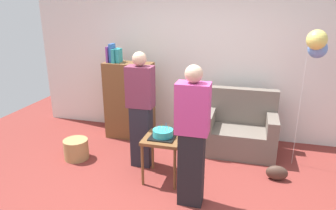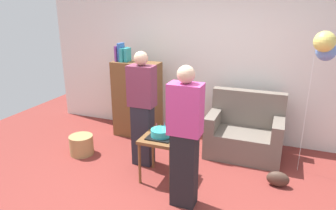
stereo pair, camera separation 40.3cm
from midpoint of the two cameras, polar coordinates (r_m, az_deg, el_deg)
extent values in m
plane|color=maroon|center=(3.88, -2.78, -16.58)|extent=(8.00, 8.00, 0.00)
cube|color=silver|center=(5.24, 3.90, 8.75)|extent=(6.00, 0.10, 2.70)
cube|color=#6B6056|center=(4.88, 10.62, -6.45)|extent=(1.10, 0.70, 0.40)
cube|color=#6B6056|center=(4.96, 11.21, -0.12)|extent=(1.10, 0.16, 0.56)
cube|color=#6B6056|center=(4.80, 5.25, -2.46)|extent=(0.16, 0.70, 0.24)
cube|color=#6B6056|center=(4.75, 16.50, -3.41)|extent=(0.16, 0.70, 0.24)
cube|color=brown|center=(5.26, -9.32, 0.74)|extent=(0.80, 0.36, 1.30)
cube|color=#7F3D93|center=(5.23, -13.05, 9.16)|extent=(0.03, 0.22, 0.25)
cube|color=#3366B7|center=(5.20, -12.55, 9.40)|extent=(0.05, 0.16, 0.30)
cube|color=teal|center=(5.18, -11.96, 8.97)|extent=(0.05, 0.25, 0.22)
cube|color=teal|center=(5.16, -11.34, 8.96)|extent=(0.06, 0.17, 0.22)
cube|color=brown|center=(3.95, -3.89, -6.31)|extent=(0.48, 0.48, 0.04)
cylinder|color=brown|center=(3.97, -7.71, -11.07)|extent=(0.04, 0.04, 0.56)
cylinder|color=brown|center=(3.85, -1.80, -11.97)|extent=(0.04, 0.04, 0.56)
cylinder|color=brown|center=(4.32, -5.57, -8.47)|extent=(0.04, 0.04, 0.56)
cylinder|color=brown|center=(4.20, -0.12, -9.18)|extent=(0.04, 0.04, 0.56)
cube|color=black|center=(3.93, -3.90, -5.94)|extent=(0.32, 0.32, 0.02)
cylinder|color=#2DB2B7|center=(3.91, -3.92, -5.23)|extent=(0.26, 0.26, 0.09)
cylinder|color=#F2CC4C|center=(3.86, -2.88, -4.33)|extent=(0.01, 0.01, 0.06)
cylinder|color=#EA668C|center=(3.91, -2.78, -4.13)|extent=(0.01, 0.01, 0.05)
cylinder|color=#66B2E5|center=(3.95, -3.30, -3.80)|extent=(0.01, 0.01, 0.06)
cylinder|color=#F2CC4C|center=(3.94, -4.10, -3.97)|extent=(0.01, 0.01, 0.05)
cylinder|color=#EA668C|center=(3.92, -4.85, -3.98)|extent=(0.01, 0.01, 0.06)
cylinder|color=#F2CC4C|center=(3.88, -5.21, -4.35)|extent=(0.01, 0.01, 0.05)
cylinder|color=#66B2E5|center=(3.84, -4.72, -4.55)|extent=(0.01, 0.01, 0.06)
cylinder|color=#66B2E5|center=(3.81, -4.02, -4.66)|extent=(0.01, 0.01, 0.06)
cylinder|color=#EA668C|center=(3.84, -3.48, -4.55)|extent=(0.01, 0.01, 0.05)
cube|color=#23232D|center=(4.38, -7.56, -5.81)|extent=(0.28, 0.20, 0.88)
cube|color=#75334C|center=(4.14, -7.97, 3.33)|extent=(0.36, 0.22, 0.56)
sphere|color=#D1A889|center=(4.06, -8.21, 8.45)|extent=(0.19, 0.19, 0.19)
cube|color=black|center=(3.54, 1.02, -11.80)|extent=(0.28, 0.20, 0.88)
cube|color=#C6428E|center=(3.24, 1.09, -0.73)|extent=(0.36, 0.22, 0.56)
sphere|color=#D1A889|center=(3.14, 1.13, 5.75)|extent=(0.19, 0.19, 0.19)
cylinder|color=#A88451|center=(4.89, -18.98, -7.80)|extent=(0.36, 0.36, 0.30)
ellipsoid|color=#473328|center=(4.31, 17.00, -12.00)|extent=(0.28, 0.14, 0.20)
cylinder|color=silver|center=(4.51, 20.83, -1.12)|extent=(0.00, 0.00, 1.62)
sphere|color=#E5D666|center=(4.30, 23.48, 11.03)|extent=(0.26, 0.26, 0.26)
sphere|color=#668ED6|center=(4.43, 23.68, 9.52)|extent=(0.25, 0.25, 0.25)
camera|label=1|loc=(0.20, -92.86, -0.95)|focal=32.86mm
camera|label=2|loc=(0.20, 87.14, 0.95)|focal=32.86mm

